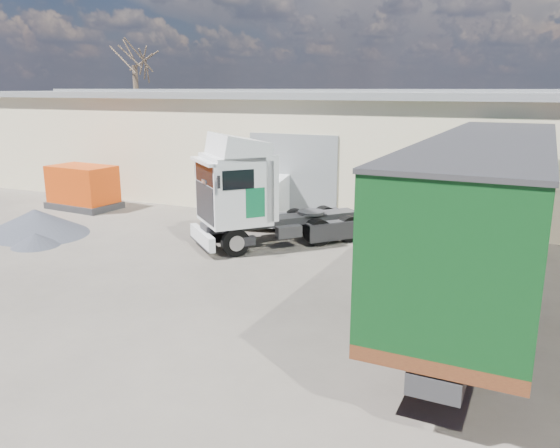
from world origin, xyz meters
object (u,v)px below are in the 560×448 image
at_px(bare_tree, 134,51).
at_px(orange_skip, 83,190).
at_px(panel_van, 264,198).
at_px(box_trailer, 487,205).
at_px(tractor_unit, 255,199).

bearing_deg(bare_tree, orange_skip, -62.57).
distance_m(bare_tree, panel_van, 19.91).
bearing_deg(box_trailer, panel_van, 148.42).
height_order(bare_tree, tractor_unit, bare_tree).
xyz_separation_m(tractor_unit, panel_van, (-1.34, 3.55, -0.71)).
height_order(tractor_unit, box_trailer, box_trailer).
bearing_deg(tractor_unit, bare_tree, -179.55).
xyz_separation_m(bare_tree, tractor_unit, (16.45, -14.51, -6.24)).
xyz_separation_m(tractor_unit, orange_skip, (-10.10, 2.28, -0.82)).
bearing_deg(panel_van, box_trailer, -45.23).
relative_size(tractor_unit, box_trailer, 0.45).
distance_m(tractor_unit, box_trailer, 8.20).
bearing_deg(bare_tree, panel_van, -35.94).
xyz_separation_m(panel_van, orange_skip, (-8.76, -1.28, -0.11)).
distance_m(bare_tree, box_trailer, 30.03).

